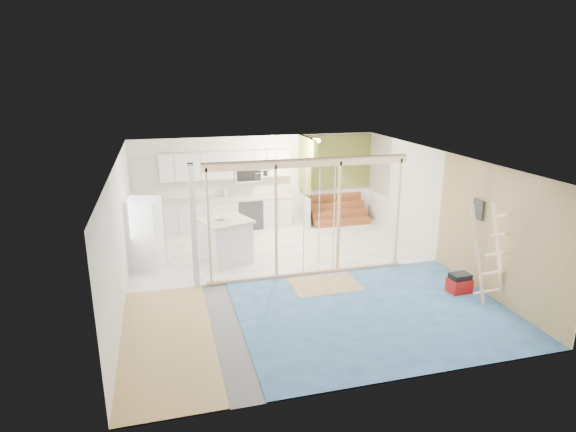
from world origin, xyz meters
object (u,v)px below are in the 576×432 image
object	(u,v)px
island	(226,241)
ladder	(491,255)
toolbox	(459,284)
fridge	(144,234)

from	to	relation	value
island	ladder	bearing A→B (deg)	-57.26
island	toolbox	xyz separation A→B (m)	(4.31, -2.92, -0.32)
island	toolbox	bearing A→B (deg)	-53.28
toolbox	ladder	size ratio (longest dim) A/B	0.23
fridge	ladder	distance (m)	7.24
fridge	island	xyz separation A→B (m)	(1.81, -0.06, -0.30)
toolbox	ladder	world-z (taller)	ladder
fridge	island	bearing A→B (deg)	16.30
toolbox	ladder	bearing A→B (deg)	-77.52
fridge	toolbox	bearing A→B (deg)	-7.79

